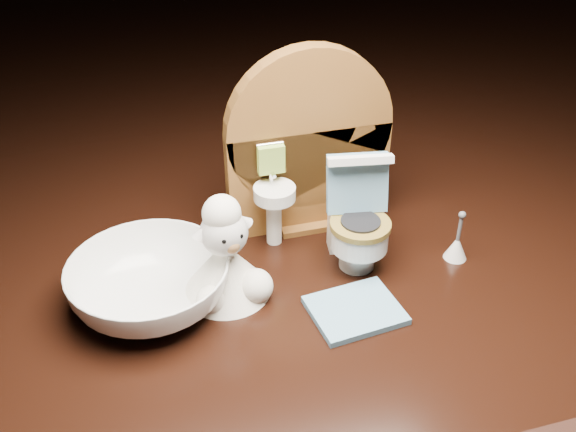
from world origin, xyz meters
The scene contains 6 objects.
backdrop_panel centered at (0.00, 0.06, 0.07)m, with size 0.13×0.05×0.15m.
toy_toilet centered at (0.02, 0.01, 0.03)m, with size 0.05×0.06×0.09m.
bath_mat centered at (0.00, -0.05, 0.00)m, with size 0.06×0.05×0.00m, color #6598B7.
toilet_brush centered at (0.10, -0.01, 0.01)m, with size 0.02×0.02×0.04m.
plush_lamb centered at (-0.08, 0.00, 0.03)m, with size 0.06×0.06×0.08m.
ceramic_bowl centered at (-0.13, 0.00, 0.02)m, with size 0.11×0.11×0.03m, color white.
Camera 1 is at (-0.13, -0.35, 0.30)m, focal length 40.00 mm.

